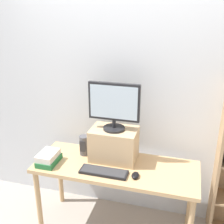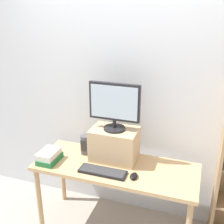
{
  "view_description": "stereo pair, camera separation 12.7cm",
  "coord_description": "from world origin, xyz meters",
  "px_view_note": "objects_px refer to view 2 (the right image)",
  "views": [
    {
      "loc": [
        0.57,
        -2.16,
        2.14
      ],
      "look_at": [
        -0.05,
        0.05,
        1.24
      ],
      "focal_mm": 45.0,
      "sensor_mm": 36.0,
      "label": 1
    },
    {
      "loc": [
        0.69,
        -2.12,
        2.14
      ],
      "look_at": [
        -0.05,
        0.05,
        1.24
      ],
      "focal_mm": 45.0,
      "sensor_mm": 36.0,
      "label": 2
    }
  ],
  "objects_px": {
    "desk": "(115,173)",
    "desk_speaker": "(85,145)",
    "computer_mouse": "(134,176)",
    "keyboard": "(103,172)",
    "book_stack": "(49,156)",
    "riser_box": "(114,144)",
    "computer_monitor": "(114,105)"
  },
  "relations": [
    {
      "from": "computer_mouse",
      "to": "desk_speaker",
      "type": "distance_m",
      "value": 0.62
    },
    {
      "from": "computer_monitor",
      "to": "book_stack",
      "type": "distance_m",
      "value": 0.79
    },
    {
      "from": "keyboard",
      "to": "desk",
      "type": "bearing_deg",
      "value": 64.63
    },
    {
      "from": "riser_box",
      "to": "keyboard",
      "type": "relative_size",
      "value": 1.01
    },
    {
      "from": "desk",
      "to": "keyboard",
      "type": "height_order",
      "value": "keyboard"
    },
    {
      "from": "riser_box",
      "to": "book_stack",
      "type": "distance_m",
      "value": 0.63
    },
    {
      "from": "desk_speaker",
      "to": "riser_box",
      "type": "bearing_deg",
      "value": -0.37
    },
    {
      "from": "keyboard",
      "to": "computer_mouse",
      "type": "distance_m",
      "value": 0.28
    },
    {
      "from": "keyboard",
      "to": "computer_monitor",
      "type": "bearing_deg",
      "value": 85.41
    },
    {
      "from": "keyboard",
      "to": "desk_speaker",
      "type": "bearing_deg",
      "value": 136.58
    },
    {
      "from": "computer_monitor",
      "to": "keyboard",
      "type": "distance_m",
      "value": 0.6
    },
    {
      "from": "desk",
      "to": "riser_box",
      "type": "distance_m",
      "value": 0.27
    },
    {
      "from": "keyboard",
      "to": "book_stack",
      "type": "relative_size",
      "value": 1.75
    },
    {
      "from": "desk_speaker",
      "to": "keyboard",
      "type": "bearing_deg",
      "value": -43.42
    },
    {
      "from": "keyboard",
      "to": "computer_mouse",
      "type": "xyz_separation_m",
      "value": [
        0.28,
        0.01,
        0.01
      ]
    },
    {
      "from": "computer_mouse",
      "to": "keyboard",
      "type": "bearing_deg",
      "value": -176.99
    },
    {
      "from": "desk",
      "to": "book_stack",
      "type": "distance_m",
      "value": 0.64
    },
    {
      "from": "riser_box",
      "to": "computer_mouse",
      "type": "relative_size",
      "value": 4.15
    },
    {
      "from": "book_stack",
      "to": "desk",
      "type": "bearing_deg",
      "value": 11.63
    },
    {
      "from": "desk",
      "to": "desk_speaker",
      "type": "bearing_deg",
      "value": 161.62
    },
    {
      "from": "desk",
      "to": "computer_mouse",
      "type": "relative_size",
      "value": 14.48
    },
    {
      "from": "riser_box",
      "to": "keyboard",
      "type": "bearing_deg",
      "value": -94.56
    },
    {
      "from": "computer_mouse",
      "to": "book_stack",
      "type": "bearing_deg",
      "value": 179.5
    },
    {
      "from": "desk",
      "to": "desk_speaker",
      "type": "height_order",
      "value": "desk_speaker"
    },
    {
      "from": "book_stack",
      "to": "desk_speaker",
      "type": "relative_size",
      "value": 1.23
    },
    {
      "from": "desk",
      "to": "computer_mouse",
      "type": "bearing_deg",
      "value": -32.69
    },
    {
      "from": "desk",
      "to": "computer_mouse",
      "type": "xyz_separation_m",
      "value": [
        0.21,
        -0.13,
        0.1
      ]
    },
    {
      "from": "keyboard",
      "to": "desk_speaker",
      "type": "relative_size",
      "value": 2.15
    },
    {
      "from": "desk",
      "to": "keyboard",
      "type": "xyz_separation_m",
      "value": [
        -0.07,
        -0.15,
        0.1
      ]
    },
    {
      "from": "computer_monitor",
      "to": "computer_mouse",
      "type": "distance_m",
      "value": 0.64
    },
    {
      "from": "desk",
      "to": "desk_speaker",
      "type": "xyz_separation_m",
      "value": [
        -0.35,
        0.12,
        0.18
      ]
    },
    {
      "from": "book_stack",
      "to": "computer_mouse",
      "type": "bearing_deg",
      "value": -0.5
    }
  ]
}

